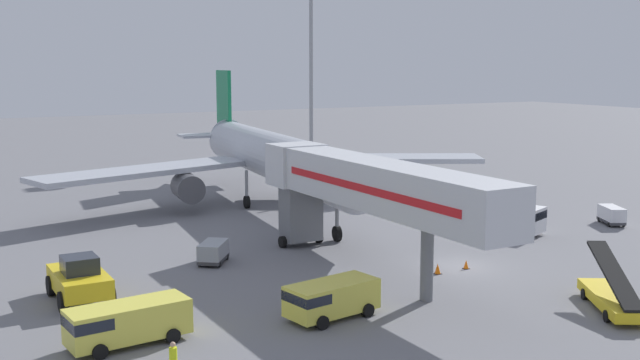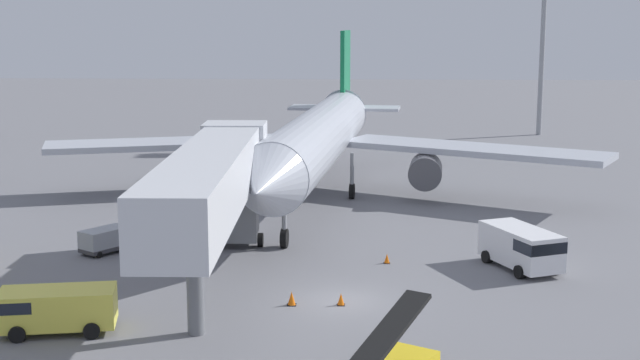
{
  "view_description": "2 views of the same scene",
  "coord_description": "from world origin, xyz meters",
  "px_view_note": "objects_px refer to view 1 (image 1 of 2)",
  "views": [
    {
      "loc": [
        -29.42,
        -36.17,
        12.52
      ],
      "look_at": [
        -1.23,
        16.28,
        3.3
      ],
      "focal_mm": 42.57,
      "sensor_mm": 36.0,
      "label": 1
    },
    {
      "loc": [
        0.5,
        -39.22,
        12.82
      ],
      "look_at": [
        -1.61,
        12.06,
        3.44
      ],
      "focal_mm": 49.9,
      "sensor_mm": 36.0,
      "label": 2
    }
  ],
  "objects_px": {
    "safety_cone_alpha": "(466,264)",
    "safety_cone_charlie": "(428,237)",
    "baggage_cart_near_left": "(612,215)",
    "apron_light_mast": "(311,11)",
    "service_van_far_left": "(511,217)",
    "service_van_mid_center": "(125,322)",
    "safety_cone_bravo": "(438,269)",
    "belt_loader_truck": "(613,296)",
    "baggage_cart_rear_right": "(213,251)",
    "airplane_at_gate": "(273,157)",
    "service_van_far_center": "(330,298)",
    "pushback_tug": "(80,279)",
    "jet_bridge": "(363,186)"
  },
  "relations": [
    {
      "from": "belt_loader_truck",
      "to": "service_van_far_center",
      "type": "bearing_deg",
      "value": 156.32
    },
    {
      "from": "service_van_mid_center",
      "to": "safety_cone_bravo",
      "type": "relative_size",
      "value": 8.72
    },
    {
      "from": "airplane_at_gate",
      "to": "safety_cone_bravo",
      "type": "height_order",
      "value": "airplane_at_gate"
    },
    {
      "from": "baggage_cart_rear_right",
      "to": "apron_light_mast",
      "type": "xyz_separation_m",
      "value": [
        34.18,
        52.03,
        18.99
      ]
    },
    {
      "from": "safety_cone_alpha",
      "to": "service_van_mid_center",
      "type": "bearing_deg",
      "value": -172.59
    },
    {
      "from": "safety_cone_charlie",
      "to": "jet_bridge",
      "type": "bearing_deg",
      "value": -150.34
    },
    {
      "from": "service_van_far_left",
      "to": "service_van_far_center",
      "type": "bearing_deg",
      "value": -154.09
    },
    {
      "from": "airplane_at_gate",
      "to": "apron_light_mast",
      "type": "xyz_separation_m",
      "value": [
        22.94,
        36.74,
        15.31
      ]
    },
    {
      "from": "service_van_far_left",
      "to": "service_van_far_center",
      "type": "height_order",
      "value": "service_van_far_left"
    },
    {
      "from": "baggage_cart_near_left",
      "to": "pushback_tug",
      "type": "bearing_deg",
      "value": -179.91
    },
    {
      "from": "pushback_tug",
      "to": "jet_bridge",
      "type": "bearing_deg",
      "value": -8.63
    },
    {
      "from": "belt_loader_truck",
      "to": "service_van_far_center",
      "type": "xyz_separation_m",
      "value": [
        -13.27,
        5.82,
        0.3
      ]
    },
    {
      "from": "service_van_far_left",
      "to": "service_van_far_center",
      "type": "distance_m",
      "value": 23.37
    },
    {
      "from": "service_van_mid_center",
      "to": "airplane_at_gate",
      "type": "bearing_deg",
      "value": 53.67
    },
    {
      "from": "baggage_cart_rear_right",
      "to": "safety_cone_bravo",
      "type": "height_order",
      "value": "baggage_cart_rear_right"
    },
    {
      "from": "safety_cone_charlie",
      "to": "apron_light_mast",
      "type": "height_order",
      "value": "apron_light_mast"
    },
    {
      "from": "safety_cone_alpha",
      "to": "safety_cone_bravo",
      "type": "relative_size",
      "value": 0.88
    },
    {
      "from": "jet_bridge",
      "to": "service_van_far_center",
      "type": "relative_size",
      "value": 4.48
    },
    {
      "from": "pushback_tug",
      "to": "baggage_cart_near_left",
      "type": "relative_size",
      "value": 1.72
    },
    {
      "from": "belt_loader_truck",
      "to": "safety_cone_alpha",
      "type": "bearing_deg",
      "value": 98.62
    },
    {
      "from": "apron_light_mast",
      "to": "baggage_cart_rear_right",
      "type": "bearing_deg",
      "value": -123.3
    },
    {
      "from": "baggage_cart_near_left",
      "to": "jet_bridge",
      "type": "bearing_deg",
      "value": -174.13
    },
    {
      "from": "baggage_cart_rear_right",
      "to": "safety_cone_bravo",
      "type": "relative_size",
      "value": 4.6
    },
    {
      "from": "service_van_far_left",
      "to": "pushback_tug",
      "type": "bearing_deg",
      "value": -177.37
    },
    {
      "from": "safety_cone_alpha",
      "to": "apron_light_mast",
      "type": "distance_m",
      "value": 67.03
    },
    {
      "from": "belt_loader_truck",
      "to": "baggage_cart_rear_right",
      "type": "xyz_separation_m",
      "value": [
        -14.7,
        18.4,
        0.01
      ]
    },
    {
      "from": "service_van_mid_center",
      "to": "baggage_cart_near_left",
      "type": "relative_size",
      "value": 1.9
    },
    {
      "from": "service_van_mid_center",
      "to": "safety_cone_bravo",
      "type": "xyz_separation_m",
      "value": [
        19.37,
        2.72,
        -0.77
      ]
    },
    {
      "from": "airplane_at_gate",
      "to": "service_van_far_center",
      "type": "bearing_deg",
      "value": -109.39
    },
    {
      "from": "service_van_far_center",
      "to": "apron_light_mast",
      "type": "relative_size",
      "value": 0.17
    },
    {
      "from": "service_van_far_left",
      "to": "safety_cone_alpha",
      "type": "height_order",
      "value": "service_van_far_left"
    },
    {
      "from": "service_van_mid_center",
      "to": "pushback_tug",
      "type": "bearing_deg",
      "value": 93.86
    },
    {
      "from": "baggage_cart_rear_right",
      "to": "safety_cone_alpha",
      "type": "bearing_deg",
      "value": -33.04
    },
    {
      "from": "belt_loader_truck",
      "to": "baggage_cart_rear_right",
      "type": "bearing_deg",
      "value": 128.63
    },
    {
      "from": "pushback_tug",
      "to": "service_van_far_left",
      "type": "distance_m",
      "value": 31.39
    },
    {
      "from": "baggage_cart_near_left",
      "to": "apron_light_mast",
      "type": "xyz_separation_m",
      "value": [
        2.65,
        55.77,
        18.96
      ]
    },
    {
      "from": "safety_cone_bravo",
      "to": "safety_cone_alpha",
      "type": "bearing_deg",
      "value": 2.35
    },
    {
      "from": "belt_loader_truck",
      "to": "pushback_tug",
      "type": "bearing_deg",
      "value": 148.27
    },
    {
      "from": "jet_bridge",
      "to": "service_van_far_left",
      "type": "xyz_separation_m",
      "value": [
        15.27,
        3.88,
        -4.06
      ]
    },
    {
      "from": "pushback_tug",
      "to": "safety_cone_charlie",
      "type": "relative_size",
      "value": 9.61
    },
    {
      "from": "safety_cone_alpha",
      "to": "safety_cone_charlie",
      "type": "xyz_separation_m",
      "value": [
        2.31,
        7.09,
        -0.02
      ]
    },
    {
      "from": "pushback_tug",
      "to": "service_van_far_left",
      "type": "height_order",
      "value": "pushback_tug"
    },
    {
      "from": "service_van_far_left",
      "to": "apron_light_mast",
      "type": "xyz_separation_m",
      "value": [
        11.72,
        54.39,
        18.53
      ]
    },
    {
      "from": "airplane_at_gate",
      "to": "safety_cone_alpha",
      "type": "relative_size",
      "value": 73.67
    },
    {
      "from": "belt_loader_truck",
      "to": "service_van_far_left",
      "type": "bearing_deg",
      "value": 64.18
    },
    {
      "from": "safety_cone_alpha",
      "to": "apron_light_mast",
      "type": "xyz_separation_m",
      "value": [
        20.96,
        60.62,
        19.47
      ]
    },
    {
      "from": "airplane_at_gate",
      "to": "service_van_mid_center",
      "type": "xyz_separation_m",
      "value": [
        -19.63,
        -26.69,
        -3.35
      ]
    },
    {
      "from": "baggage_cart_near_left",
      "to": "baggage_cart_rear_right",
      "type": "height_order",
      "value": "baggage_cart_near_left"
    },
    {
      "from": "service_van_far_center",
      "to": "baggage_cart_near_left",
      "type": "relative_size",
      "value": 1.7
    },
    {
      "from": "safety_cone_bravo",
      "to": "belt_loader_truck",
      "type": "bearing_deg",
      "value": -69.05
    }
  ]
}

